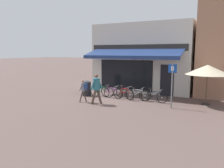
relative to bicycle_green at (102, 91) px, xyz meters
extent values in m
plane|color=brown|center=(0.53, -0.14, -0.37)|extent=(160.00, 160.00, 0.00)
cube|color=beige|center=(1.52, 3.78, 2.13)|extent=(7.33, 3.00, 4.99)
cube|color=black|center=(0.72, 2.26, 0.88)|extent=(4.03, 0.04, 2.20)
cube|color=black|center=(3.72, 2.26, 0.68)|extent=(0.90, 0.04, 2.10)
cube|color=#282623|center=(1.52, 2.26, 2.86)|extent=(6.96, 0.06, 0.44)
cube|color=navy|center=(1.52, 1.42, 2.54)|extent=(6.60, 1.73, 0.50)
cube|color=navy|center=(1.52, 0.56, 2.21)|extent=(6.60, 0.03, 0.20)
cylinder|color=#47494F|center=(1.65, 0.25, 0.18)|extent=(4.02, 0.04, 0.04)
cylinder|color=#47494F|center=(-0.31, 0.25, -0.09)|extent=(0.04, 0.04, 0.55)
cylinder|color=#47494F|center=(3.61, 0.25, -0.09)|extent=(0.04, 0.04, 0.55)
torus|color=black|center=(0.50, 0.04, -0.03)|extent=(0.68, 0.15, 0.68)
cylinder|color=#9E9EA3|center=(0.50, 0.04, -0.03)|extent=(0.08, 0.07, 0.07)
torus|color=black|center=(-0.49, -0.04, -0.03)|extent=(0.68, 0.15, 0.68)
cylinder|color=#9E9EA3|center=(-0.49, -0.04, -0.03)|extent=(0.08, 0.07, 0.07)
cylinder|color=#23703D|center=(0.12, 0.02, 0.12)|extent=(0.55, 0.11, 0.36)
cylinder|color=#23703D|center=(0.08, 0.03, 0.30)|extent=(0.61, 0.09, 0.05)
cylinder|color=#23703D|center=(-0.18, -0.01, 0.13)|extent=(0.12, 0.06, 0.36)
cylinder|color=#23703D|center=(-0.31, -0.03, -0.04)|extent=(0.35, 0.06, 0.05)
cylinder|color=#23703D|center=(-0.35, -0.02, 0.14)|extent=(0.30, 0.09, 0.35)
cylinder|color=#23703D|center=(0.44, 0.05, 0.13)|extent=(0.15, 0.05, 0.33)
cylinder|color=#9E9EA3|center=(-0.23, 0.01, 0.35)|extent=(0.06, 0.03, 0.11)
cube|color=black|center=(-0.25, 0.01, 0.42)|extent=(0.25, 0.12, 0.06)
cylinder|color=#9E9EA3|center=(0.39, 0.06, 0.36)|extent=(0.03, 0.04, 0.14)
cylinder|color=#9E9EA3|center=(0.39, 0.07, 0.43)|extent=(0.07, 0.52, 0.06)
torus|color=black|center=(1.25, -0.13, -0.03)|extent=(0.69, 0.25, 0.68)
cylinder|color=#9E9EA3|center=(1.25, -0.13, -0.03)|extent=(0.08, 0.08, 0.08)
torus|color=black|center=(0.22, 0.07, -0.03)|extent=(0.69, 0.25, 0.68)
cylinder|color=#9E9EA3|center=(0.22, 0.07, -0.03)|extent=(0.08, 0.08, 0.08)
cylinder|color=#892D7A|center=(0.85, -0.07, 0.12)|extent=(0.57, 0.18, 0.36)
cylinder|color=#892D7A|center=(0.81, -0.08, 0.30)|extent=(0.64, 0.16, 0.05)
cylinder|color=#892D7A|center=(0.54, -0.01, 0.13)|extent=(0.13, 0.06, 0.36)
cylinder|color=#892D7A|center=(0.40, 0.04, -0.04)|extent=(0.37, 0.10, 0.05)
cylinder|color=#892D7A|center=(0.36, 0.03, 0.14)|extent=(0.31, 0.13, 0.35)
cylinder|color=#892D7A|center=(1.19, -0.13, 0.13)|extent=(0.15, 0.05, 0.33)
cylinder|color=#9E9EA3|center=(0.48, -0.02, 0.35)|extent=(0.06, 0.03, 0.11)
cube|color=black|center=(0.46, -0.02, 0.42)|extent=(0.26, 0.15, 0.06)
cylinder|color=#9E9EA3|center=(1.13, -0.15, 0.36)|extent=(0.03, 0.05, 0.14)
cylinder|color=#9E9EA3|center=(1.12, -0.16, 0.43)|extent=(0.12, 0.51, 0.08)
torus|color=black|center=(2.07, -0.15, -0.02)|extent=(0.67, 0.40, 0.70)
cylinder|color=#9E9EA3|center=(2.07, -0.15, -0.02)|extent=(0.09, 0.09, 0.08)
torus|color=black|center=(1.16, 0.30, -0.02)|extent=(0.67, 0.40, 0.70)
cylinder|color=#9E9EA3|center=(1.16, 0.30, -0.02)|extent=(0.09, 0.09, 0.08)
cylinder|color=#B21E1E|center=(1.72, 0.01, 0.13)|extent=(0.51, 0.31, 0.37)
cylinder|color=#B21E1E|center=(1.67, 0.01, 0.31)|extent=(0.58, 0.30, 0.05)
cylinder|color=#B21E1E|center=(1.44, 0.14, 0.14)|extent=(0.12, 0.04, 0.37)
cylinder|color=#B21E1E|center=(1.32, 0.22, -0.03)|extent=(0.34, 0.19, 0.05)
cylinder|color=#B21E1E|center=(1.28, 0.22, 0.15)|extent=(0.28, 0.19, 0.36)
cylinder|color=#B21E1E|center=(2.01, -0.14, 0.14)|extent=(0.15, 0.06, 0.34)
cylinder|color=#9E9EA3|center=(1.38, 0.15, 0.37)|extent=(0.06, 0.03, 0.11)
cube|color=black|center=(1.36, 0.15, 0.44)|extent=(0.26, 0.20, 0.06)
cylinder|color=#9E9EA3|center=(1.95, -0.13, 0.37)|extent=(0.04, 0.05, 0.14)
cylinder|color=#9E9EA3|center=(1.95, -0.14, 0.44)|extent=(0.25, 0.48, 0.07)
torus|color=black|center=(2.91, 0.04, -0.03)|extent=(0.67, 0.11, 0.67)
cylinder|color=#9E9EA3|center=(2.91, 0.04, -0.03)|extent=(0.07, 0.07, 0.07)
torus|color=black|center=(1.93, 0.11, -0.03)|extent=(0.67, 0.11, 0.67)
cylinder|color=#9E9EA3|center=(1.93, 0.11, -0.03)|extent=(0.07, 0.07, 0.07)
cylinder|color=#BCB7B2|center=(2.53, 0.06, 0.12)|extent=(0.55, 0.08, 0.36)
cylinder|color=#BCB7B2|center=(2.50, 0.06, 0.29)|extent=(0.61, 0.08, 0.05)
cylinder|color=#BCB7B2|center=(2.23, 0.08, 0.13)|extent=(0.11, 0.04, 0.35)
cylinder|color=#BCB7B2|center=(2.10, 0.09, -0.04)|extent=(0.35, 0.06, 0.05)
cylinder|color=#BCB7B2|center=(2.06, 0.09, 0.13)|extent=(0.30, 0.06, 0.35)
cylinder|color=#BCB7B2|center=(2.85, 0.04, 0.13)|extent=(0.14, 0.03, 0.32)
cylinder|color=#9E9EA3|center=(2.18, 0.08, 0.35)|extent=(0.05, 0.02, 0.11)
cube|color=black|center=(2.16, 0.08, 0.42)|extent=(0.25, 0.12, 0.05)
cylinder|color=#9E9EA3|center=(2.80, 0.04, 0.35)|extent=(0.03, 0.03, 0.14)
cylinder|color=#9E9EA3|center=(2.80, 0.03, 0.42)|extent=(0.06, 0.52, 0.04)
torus|color=black|center=(3.98, 0.06, -0.04)|extent=(0.67, 0.20, 0.66)
cylinder|color=#9E9EA3|center=(3.98, 0.06, -0.04)|extent=(0.08, 0.08, 0.08)
torus|color=black|center=(2.97, 0.17, -0.04)|extent=(0.67, 0.20, 0.66)
cylinder|color=#9E9EA3|center=(2.97, 0.17, -0.04)|extent=(0.08, 0.08, 0.08)
cylinder|color=black|center=(3.60, 0.12, 0.10)|extent=(0.57, 0.05, 0.35)
cylinder|color=black|center=(3.56, 0.15, 0.27)|extent=(0.63, 0.10, 0.05)
cylinder|color=black|center=(3.29, 0.15, 0.11)|extent=(0.12, 0.10, 0.34)
cylinder|color=black|center=(3.14, 0.15, -0.05)|extent=(0.36, 0.07, 0.05)
cylinder|color=black|center=(3.11, 0.17, 0.12)|extent=(0.31, 0.05, 0.34)
cylinder|color=black|center=(3.93, 0.08, 0.11)|extent=(0.15, 0.10, 0.32)
cylinder|color=#9E9EA3|center=(3.24, 0.19, 0.33)|extent=(0.06, 0.05, 0.11)
cube|color=black|center=(3.22, 0.20, 0.40)|extent=(0.25, 0.13, 0.06)
cylinder|color=#9E9EA3|center=(3.88, 0.12, 0.33)|extent=(0.03, 0.05, 0.14)
cylinder|color=#9E9EA3|center=(3.88, 0.13, 0.40)|extent=(0.08, 0.52, 0.09)
cylinder|color=#47382D|center=(0.64, -2.01, 0.05)|extent=(0.37, 0.16, 0.86)
cylinder|color=#47382D|center=(0.86, -1.77, 0.05)|extent=(0.37, 0.16, 0.86)
cylinder|color=#286675|center=(0.75, -1.89, 0.78)|extent=(0.43, 0.43, 0.65)
sphere|color=brown|center=(0.75, -1.89, 1.25)|extent=(0.22, 0.22, 0.22)
cylinder|color=#286675|center=(0.83, -1.65, 0.78)|extent=(0.32, 0.21, 0.58)
cylinder|color=#286675|center=(0.67, -2.13, 0.78)|extent=(0.32, 0.21, 0.58)
cylinder|color=#47382D|center=(-0.30, -1.90, -0.05)|extent=(0.27, 0.12, 0.66)
cylinder|color=#47382D|center=(-0.14, -1.74, -0.05)|extent=(0.27, 0.12, 0.66)
cylinder|color=gray|center=(-0.22, -1.82, 0.53)|extent=(0.27, 0.27, 0.51)
sphere|color=#A87A5B|center=(-0.22, -1.82, 0.89)|extent=(0.17, 0.17, 0.17)
cylinder|color=gray|center=(-0.17, -1.68, 0.53)|extent=(0.22, 0.14, 0.45)
cylinder|color=gray|center=(-0.27, -1.97, 0.53)|extent=(0.22, 0.14, 0.45)
cube|color=navy|center=(-0.04, -1.79, 0.59)|extent=(0.18, 0.22, 0.30)
cylinder|color=black|center=(-1.07, -0.16, 0.11)|extent=(0.58, 0.58, 0.96)
cone|color=#33353A|center=(-1.07, -0.16, 0.65)|extent=(0.59, 0.59, 0.12)
cylinder|color=slate|center=(4.71, -0.86, 0.82)|extent=(0.07, 0.07, 2.38)
cube|color=#14429E|center=(4.71, -0.87, 1.73)|extent=(0.44, 0.02, 0.44)
cube|color=white|center=(4.71, -0.88, 1.73)|extent=(0.14, 0.01, 0.22)
cylinder|color=#4C3D2D|center=(6.26, 0.79, 0.73)|extent=(0.05, 0.05, 2.19)
cone|color=beige|center=(6.26, 0.79, 1.61)|extent=(2.39, 2.39, 0.54)
cylinder|color=#262628|center=(6.26, 0.79, -0.34)|extent=(0.44, 0.44, 0.06)
camera|label=1|loc=(7.05, -12.24, 2.59)|focal=35.00mm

